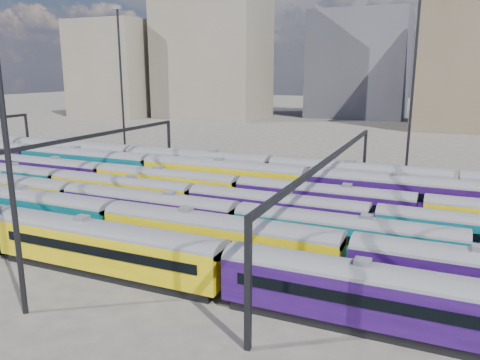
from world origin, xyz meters
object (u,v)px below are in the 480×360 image
at_px(rake_0, 226,264).
at_px(rake_1, 347,254).
at_px(rake_2, 237,218).
at_px(mast_2, 1,98).

distance_m(rake_0, rake_1, 8.83).
bearing_deg(rake_2, mast_2, -114.47).
xyz_separation_m(rake_0, rake_2, (-3.58, 10.00, -0.14)).
bearing_deg(rake_2, rake_0, -70.32).
bearing_deg(rake_2, rake_1, -24.75).
bearing_deg(rake_0, rake_2, 109.68).
xyz_separation_m(rake_1, rake_2, (-10.85, 5.00, -0.19)).
bearing_deg(mast_2, rake_0, 31.75).
bearing_deg(rake_1, rake_2, 155.25).
bearing_deg(rake_0, mast_2, -148.25).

